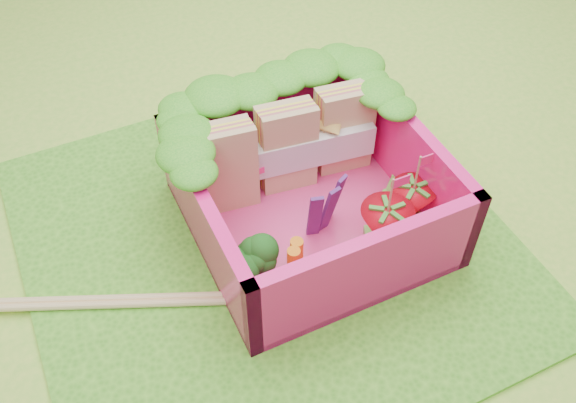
# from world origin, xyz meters

# --- Properties ---
(ground) EXTENTS (14.00, 14.00, 0.00)m
(ground) POSITION_xyz_m (0.00, 0.00, 0.00)
(ground) COLOR #7FC938
(ground) RESTS_ON ground
(placemat) EXTENTS (2.60, 2.60, 0.03)m
(placemat) POSITION_xyz_m (0.00, 0.00, 0.01)
(placemat) COLOR #469C23
(placemat) RESTS_ON ground
(bento_floor) EXTENTS (1.30, 1.30, 0.05)m
(bento_floor) POSITION_xyz_m (0.28, 0.01, 0.06)
(bento_floor) COLOR #E2397D
(bento_floor) RESTS_ON placemat
(bento_box) EXTENTS (1.30, 1.30, 0.55)m
(bento_box) POSITION_xyz_m (0.28, 0.01, 0.31)
(bento_box) COLOR #FF1578
(bento_box) RESTS_ON placemat
(lettuce_ruffle) EXTENTS (1.43, 0.77, 0.11)m
(lettuce_ruffle) POSITION_xyz_m (0.28, 0.46, 0.64)
(lettuce_ruffle) COLOR #208D19
(lettuce_ruffle) RESTS_ON bento_box
(sandwich_stack) EXTENTS (1.08, 0.30, 0.57)m
(sandwich_stack) POSITION_xyz_m (0.29, 0.33, 0.36)
(sandwich_stack) COLOR tan
(sandwich_stack) RESTS_ON bento_floor
(broccoli) EXTENTS (0.32, 0.32, 0.24)m
(broccoli) POSITION_xyz_m (-0.19, -0.26, 0.25)
(broccoli) COLOR #7DAD54
(broccoli) RESTS_ON bento_floor
(carrot_sticks) EXTENTS (0.11, 0.13, 0.27)m
(carrot_sticks) POSITION_xyz_m (0.02, -0.33, 0.21)
(carrot_sticks) COLOR orange
(carrot_sticks) RESTS_ON bento_floor
(purple_wedges) EXTENTS (0.23, 0.11, 0.38)m
(purple_wedges) POSITION_xyz_m (0.31, -0.11, 0.27)
(purple_wedges) COLOR #491A5C
(purple_wedges) RESTS_ON bento_floor
(strawberry_left) EXTENTS (0.29, 0.29, 0.53)m
(strawberry_left) POSITION_xyz_m (0.55, -0.34, 0.23)
(strawberry_left) COLOR red
(strawberry_left) RESTS_ON bento_floor
(strawberry_right) EXTENTS (0.25, 0.25, 0.49)m
(strawberry_right) POSITION_xyz_m (0.78, -0.24, 0.21)
(strawberry_right) COLOR red
(strawberry_right) RESTS_ON bento_floor
(snap_peas) EXTENTS (0.57, 0.61, 0.05)m
(snap_peas) POSITION_xyz_m (0.68, -0.23, 0.11)
(snap_peas) COLOR #5CB237
(snap_peas) RESTS_ON bento_floor
(chopsticks) EXTENTS (2.03, 0.90, 0.04)m
(chopsticks) POSITION_xyz_m (-1.01, 0.01, 0.05)
(chopsticks) COLOR tan
(chopsticks) RESTS_ON placemat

